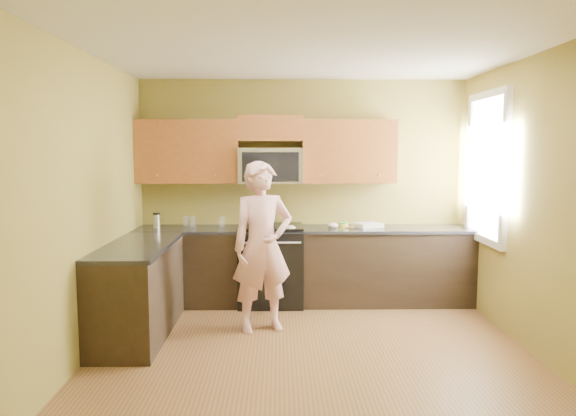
{
  "coord_description": "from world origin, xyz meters",
  "views": [
    {
      "loc": [
        -0.3,
        -4.57,
        1.84
      ],
      "look_at": [
        -0.2,
        1.3,
        1.2
      ],
      "focal_mm": 33.07,
      "sensor_mm": 36.0,
      "label": 1
    }
  ],
  "objects_px": {
    "stove": "(271,265)",
    "microwave": "(271,183)",
    "woman": "(262,247)",
    "travel_mug": "(157,228)",
    "butter_tub": "(344,227)",
    "frying_pan": "(264,226)"
  },
  "relations": [
    {
      "from": "stove",
      "to": "travel_mug",
      "type": "relative_size",
      "value": 5.19
    },
    {
      "from": "stove",
      "to": "butter_tub",
      "type": "xyz_separation_m",
      "value": [
        0.87,
        0.03,
        0.45
      ]
    },
    {
      "from": "woman",
      "to": "butter_tub",
      "type": "height_order",
      "value": "woman"
    },
    {
      "from": "microwave",
      "to": "travel_mug",
      "type": "bearing_deg",
      "value": -175.17
    },
    {
      "from": "microwave",
      "to": "woman",
      "type": "bearing_deg",
      "value": -93.67
    },
    {
      "from": "microwave",
      "to": "woman",
      "type": "distance_m",
      "value": 1.22
    },
    {
      "from": "stove",
      "to": "microwave",
      "type": "relative_size",
      "value": 1.25
    },
    {
      "from": "frying_pan",
      "to": "travel_mug",
      "type": "relative_size",
      "value": 2.52
    },
    {
      "from": "microwave",
      "to": "frying_pan",
      "type": "relative_size",
      "value": 1.65
    },
    {
      "from": "microwave",
      "to": "woman",
      "type": "height_order",
      "value": "woman"
    },
    {
      "from": "stove",
      "to": "frying_pan",
      "type": "bearing_deg",
      "value": -136.5
    },
    {
      "from": "butter_tub",
      "to": "travel_mug",
      "type": "xyz_separation_m",
      "value": [
        -2.23,
        -0.02,
        0.0
      ]
    },
    {
      "from": "woman",
      "to": "travel_mug",
      "type": "relative_size",
      "value": 9.47
    },
    {
      "from": "butter_tub",
      "to": "microwave",
      "type": "bearing_deg",
      "value": 174.07
    },
    {
      "from": "microwave",
      "to": "travel_mug",
      "type": "height_order",
      "value": "microwave"
    },
    {
      "from": "frying_pan",
      "to": "butter_tub",
      "type": "xyz_separation_m",
      "value": [
        0.95,
        0.1,
        -0.03
      ]
    },
    {
      "from": "microwave",
      "to": "stove",
      "type": "bearing_deg",
      "value": -90.0
    },
    {
      "from": "microwave",
      "to": "butter_tub",
      "type": "bearing_deg",
      "value": -5.93
    },
    {
      "from": "stove",
      "to": "microwave",
      "type": "bearing_deg",
      "value": 90.0
    },
    {
      "from": "frying_pan",
      "to": "travel_mug",
      "type": "xyz_separation_m",
      "value": [
        -1.28,
        0.08,
        -0.03
      ]
    },
    {
      "from": "frying_pan",
      "to": "travel_mug",
      "type": "bearing_deg",
      "value": 165.89
    },
    {
      "from": "microwave",
      "to": "woman",
      "type": "relative_size",
      "value": 0.44
    }
  ]
}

